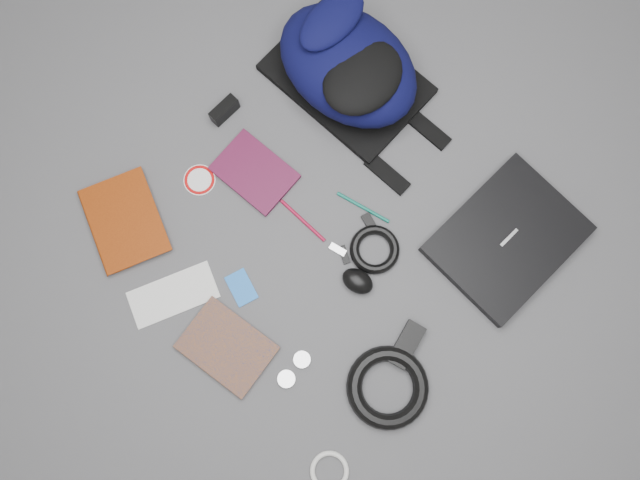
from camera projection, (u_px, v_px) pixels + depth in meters
ground at (320, 241)px, 1.67m from camera, size 4.00×4.00×0.00m
backpack at (348, 65)px, 1.66m from camera, size 0.39×0.51×0.19m
laptop at (507, 239)px, 1.65m from camera, size 0.40×0.33×0.04m
textbook_red at (92, 234)px, 1.66m from camera, size 0.24×0.29×0.03m
comic_book at (207, 373)px, 1.59m from camera, size 0.22×0.26×0.02m
envelope at (173, 295)px, 1.64m from camera, size 0.25×0.16×0.00m
dvd_case at (255, 172)px, 1.70m from camera, size 0.19×0.23×0.02m
compact_camera at (224, 110)px, 1.71m from camera, size 0.09×0.04×0.05m
sticker_disc at (200, 180)px, 1.70m from camera, size 0.10×0.10×0.00m
pen_teal at (363, 207)px, 1.68m from camera, size 0.07×0.15×0.01m
pen_red at (303, 221)px, 1.67m from camera, size 0.03×0.16×0.01m
id_badge at (241, 288)px, 1.64m from camera, size 0.07×0.10×0.00m
usb_black at (344, 255)px, 1.66m from camera, size 0.03×0.05×0.01m
usb_silver at (338, 250)px, 1.66m from camera, size 0.03×0.05×0.01m
key_fob at (368, 221)px, 1.67m from camera, size 0.03×0.04×0.01m
mouse at (358, 281)px, 1.63m from camera, size 0.09×0.10×0.04m
headphone_left at (286, 379)px, 1.59m from camera, size 0.06×0.06×0.01m
headphone_right at (302, 359)px, 1.60m from camera, size 0.06×0.06×0.01m
cable_coil at (375, 249)px, 1.65m from camera, size 0.16×0.16×0.03m
power_brick at (406, 345)px, 1.60m from camera, size 0.13×0.09×0.03m
power_cord_coil at (388, 387)px, 1.58m from camera, size 0.22×0.22×0.04m
white_cable_coil at (329, 471)px, 1.55m from camera, size 0.11×0.11×0.01m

